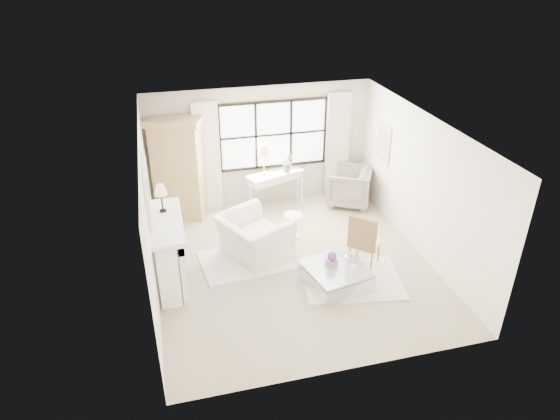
# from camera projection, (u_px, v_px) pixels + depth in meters

# --- Properties ---
(floor) EXTENTS (5.50, 5.50, 0.00)m
(floor) POSITION_uv_depth(u_px,v_px,m) (293.00, 264.00, 9.45)
(floor) COLOR tan
(floor) RESTS_ON ground
(ceiling) EXTENTS (5.50, 5.50, 0.00)m
(ceiling) POSITION_uv_depth(u_px,v_px,m) (295.00, 127.00, 8.17)
(ceiling) COLOR white
(ceiling) RESTS_ON ground
(wall_back) EXTENTS (5.00, 0.00, 5.00)m
(wall_back) POSITION_uv_depth(u_px,v_px,m) (260.00, 146.00, 11.15)
(wall_back) COLOR beige
(wall_back) RESTS_ON ground
(wall_front) EXTENTS (5.00, 0.00, 5.00)m
(wall_front) POSITION_uv_depth(u_px,v_px,m) (351.00, 294.00, 6.46)
(wall_front) COLOR white
(wall_front) RESTS_ON ground
(wall_left) EXTENTS (0.00, 5.50, 5.50)m
(wall_left) POSITION_uv_depth(u_px,v_px,m) (149.00, 217.00, 8.26)
(wall_left) COLOR white
(wall_left) RESTS_ON ground
(wall_right) EXTENTS (0.00, 5.50, 5.50)m
(wall_right) POSITION_uv_depth(u_px,v_px,m) (422.00, 185.00, 9.36)
(wall_right) COLOR white
(wall_right) RESTS_ON ground
(window_pane) EXTENTS (2.40, 0.02, 1.50)m
(window_pane) POSITION_uv_depth(u_px,v_px,m) (273.00, 135.00, 11.08)
(window_pane) COLOR white
(window_pane) RESTS_ON wall_back
(window_frame) EXTENTS (2.50, 0.04, 1.50)m
(window_frame) POSITION_uv_depth(u_px,v_px,m) (274.00, 135.00, 11.07)
(window_frame) COLOR black
(window_frame) RESTS_ON wall_back
(curtain_rod) EXTENTS (3.30, 0.04, 0.04)m
(curtain_rod) POSITION_uv_depth(u_px,v_px,m) (274.00, 97.00, 10.62)
(curtain_rod) COLOR #B88C40
(curtain_rod) RESTS_ON wall_back
(curtain_left) EXTENTS (0.55, 0.10, 2.47)m
(curtain_left) POSITION_uv_depth(u_px,v_px,m) (208.00, 158.00, 10.86)
(curtain_left) COLOR white
(curtain_left) RESTS_ON ground
(curtain_right) EXTENTS (0.55, 0.10, 2.47)m
(curtain_right) POSITION_uv_depth(u_px,v_px,m) (337.00, 145.00, 11.52)
(curtain_right) COLOR beige
(curtain_right) RESTS_ON ground
(fireplace) EXTENTS (0.58, 1.66, 1.26)m
(fireplace) POSITION_uv_depth(u_px,v_px,m) (167.00, 251.00, 8.64)
(fireplace) COLOR white
(fireplace) RESTS_ON ground
(mirror_frame) EXTENTS (0.05, 1.15, 0.95)m
(mirror_frame) POSITION_uv_depth(u_px,v_px,m) (147.00, 191.00, 8.03)
(mirror_frame) COLOR white
(mirror_frame) RESTS_ON wall_left
(mirror_glass) EXTENTS (0.02, 1.00, 0.80)m
(mirror_glass) POSITION_uv_depth(u_px,v_px,m) (149.00, 191.00, 8.04)
(mirror_glass) COLOR silver
(mirror_glass) RESTS_ON wall_left
(art_frame) EXTENTS (0.04, 0.62, 0.82)m
(art_frame) POSITION_uv_depth(u_px,v_px,m) (383.00, 144.00, 10.70)
(art_frame) COLOR white
(art_frame) RESTS_ON wall_right
(art_canvas) EXTENTS (0.01, 0.52, 0.72)m
(art_canvas) POSITION_uv_depth(u_px,v_px,m) (382.00, 144.00, 10.70)
(art_canvas) COLOR beige
(art_canvas) RESTS_ON wall_right
(mantel_lamp) EXTENTS (0.22, 0.22, 0.51)m
(mantel_lamp) POSITION_uv_depth(u_px,v_px,m) (161.00, 191.00, 8.45)
(mantel_lamp) COLOR black
(mantel_lamp) RESTS_ON fireplace
(armoire) EXTENTS (1.29, 1.04, 2.24)m
(armoire) POSITION_uv_depth(u_px,v_px,m) (178.00, 167.00, 10.62)
(armoire) COLOR tan
(armoire) RESTS_ON floor
(console_table) EXTENTS (1.38, 0.85, 0.80)m
(console_table) POSITION_uv_depth(u_px,v_px,m) (275.00, 189.00, 11.40)
(console_table) COLOR white
(console_table) RESTS_ON floor
(console_lamp) EXTENTS (0.28, 0.28, 0.69)m
(console_lamp) POSITION_uv_depth(u_px,v_px,m) (264.00, 151.00, 10.89)
(console_lamp) COLOR gold
(console_lamp) RESTS_ON console_table
(orchid_plant) EXTENTS (0.30, 0.26, 0.48)m
(orchid_plant) POSITION_uv_depth(u_px,v_px,m) (288.00, 162.00, 11.15)
(orchid_plant) COLOR #526946
(orchid_plant) RESTS_ON console_table
(side_table) EXTENTS (0.40, 0.40, 0.51)m
(side_table) POSITION_uv_depth(u_px,v_px,m) (293.00, 222.00, 10.18)
(side_table) COLOR white
(side_table) RESTS_ON floor
(rug_left) EXTENTS (1.81, 1.36, 0.03)m
(rug_left) POSITION_uv_depth(u_px,v_px,m) (246.00, 260.00, 9.53)
(rug_left) COLOR white
(rug_left) RESTS_ON floor
(rug_right) EXTENTS (1.94, 1.58, 0.03)m
(rug_right) POSITION_uv_depth(u_px,v_px,m) (352.00, 280.00, 8.97)
(rug_right) COLOR white
(rug_right) RESTS_ON floor
(club_armchair) EXTENTS (1.55, 1.62, 0.82)m
(club_armchair) POSITION_uv_depth(u_px,v_px,m) (254.00, 237.00, 9.51)
(club_armchair) COLOR white
(club_armchair) RESTS_ON floor
(wingback_chair) EXTENTS (1.27, 1.26, 0.86)m
(wingback_chair) POSITION_uv_depth(u_px,v_px,m) (349.00, 186.00, 11.44)
(wingback_chair) COLOR gray
(wingback_chair) RESTS_ON floor
(french_chair) EXTENTS (0.68, 0.68, 1.08)m
(french_chair) POSITION_uv_depth(u_px,v_px,m) (364.00, 251.00, 9.27)
(french_chair) COLOR olive
(french_chair) RESTS_ON floor
(coffee_table) EXTENTS (1.20, 1.20, 0.38)m
(coffee_table) POSITION_uv_depth(u_px,v_px,m) (336.00, 276.00, 8.78)
(coffee_table) COLOR silver
(coffee_table) RESTS_ON floor
(planter_box) EXTENTS (0.21, 0.21, 0.12)m
(planter_box) POSITION_uv_depth(u_px,v_px,m) (332.00, 263.00, 8.69)
(planter_box) COLOR gray
(planter_box) RESTS_ON coffee_table
(planter_flowers) EXTENTS (0.16, 0.16, 0.16)m
(planter_flowers) POSITION_uv_depth(u_px,v_px,m) (332.00, 256.00, 8.62)
(planter_flowers) COLOR #68327D
(planter_flowers) RESTS_ON planter_box
(pillar_candle) EXTENTS (0.09, 0.09, 0.12)m
(pillar_candle) POSITION_uv_depth(u_px,v_px,m) (353.00, 269.00, 8.54)
(pillar_candle) COLOR silver
(pillar_candle) RESTS_ON coffee_table
(coffee_vase) EXTENTS (0.16, 0.16, 0.14)m
(coffee_vase) POSITION_uv_depth(u_px,v_px,m) (348.00, 257.00, 8.85)
(coffee_vase) COLOR silver
(coffee_vase) RESTS_ON coffee_table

